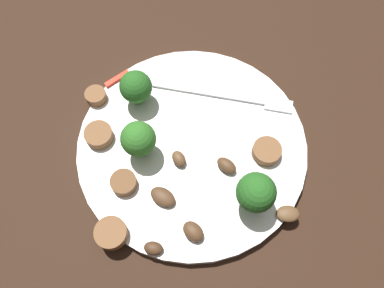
% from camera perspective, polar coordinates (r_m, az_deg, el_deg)
% --- Properties ---
extents(ground_plane, '(1.40, 1.40, 0.00)m').
position_cam_1_polar(ground_plane, '(0.47, 0.00, -0.71)').
color(ground_plane, black).
extents(plate, '(0.28, 0.28, 0.01)m').
position_cam_1_polar(plate, '(0.47, 0.00, -0.36)').
color(plate, white).
rests_on(plate, ground_plane).
extents(fork, '(0.17, 0.07, 0.00)m').
position_cam_1_polar(fork, '(0.49, 6.07, 6.90)').
color(fork, silver).
rests_on(fork, plate).
extents(broccoli_floret_0, '(0.04, 0.04, 0.05)m').
position_cam_1_polar(broccoli_floret_0, '(0.46, -8.38, 8.41)').
color(broccoli_floret_0, '#296420').
rests_on(broccoli_floret_0, plate).
extents(broccoli_floret_1, '(0.04, 0.04, 0.06)m').
position_cam_1_polar(broccoli_floret_1, '(0.43, -7.98, 0.45)').
color(broccoli_floret_1, '#347525').
rests_on(broccoli_floret_1, plate).
extents(broccoli_floret_2, '(0.04, 0.04, 0.06)m').
position_cam_1_polar(broccoli_floret_2, '(0.40, 9.53, -7.17)').
color(broccoli_floret_2, '#296420').
rests_on(broccoli_floret_2, plate).
extents(sausage_slice_0, '(0.04, 0.04, 0.01)m').
position_cam_1_polar(sausage_slice_0, '(0.47, -13.72, 1.31)').
color(sausage_slice_0, brown).
rests_on(sausage_slice_0, plate).
extents(sausage_slice_1, '(0.04, 0.04, 0.01)m').
position_cam_1_polar(sausage_slice_1, '(0.44, -10.14, -5.69)').
color(sausage_slice_1, brown).
rests_on(sausage_slice_1, plate).
extents(sausage_slice_2, '(0.05, 0.05, 0.01)m').
position_cam_1_polar(sausage_slice_2, '(0.46, 11.06, -1.07)').
color(sausage_slice_2, brown).
rests_on(sausage_slice_2, plate).
extents(sausage_slice_3, '(0.05, 0.05, 0.01)m').
position_cam_1_polar(sausage_slice_3, '(0.43, -11.95, -12.88)').
color(sausage_slice_3, brown).
rests_on(sausage_slice_3, plate).
extents(sausage_slice_4, '(0.04, 0.04, 0.01)m').
position_cam_1_polar(sausage_slice_4, '(0.50, -14.13, 6.96)').
color(sausage_slice_4, brown).
rests_on(sausage_slice_4, plate).
extents(mushroom_0, '(0.03, 0.02, 0.01)m').
position_cam_1_polar(mushroom_0, '(0.44, 14.12, -10.06)').
color(mushroom_0, brown).
rests_on(mushroom_0, plate).
extents(mushroom_1, '(0.03, 0.03, 0.01)m').
position_cam_1_polar(mushroom_1, '(0.42, 0.19, -12.91)').
color(mushroom_1, '#4C331E').
rests_on(mushroom_1, plate).
extents(mushroom_2, '(0.03, 0.03, 0.01)m').
position_cam_1_polar(mushroom_2, '(0.44, 5.18, -3.21)').
color(mushroom_2, '#4C331E').
rests_on(mushroom_2, plate).
extents(mushroom_3, '(0.02, 0.02, 0.01)m').
position_cam_1_polar(mushroom_3, '(0.44, -1.98, -2.19)').
color(mushroom_3, brown).
rests_on(mushroom_3, plate).
extents(mushroom_4, '(0.02, 0.02, 0.01)m').
position_cam_1_polar(mushroom_4, '(0.42, -5.77, -15.21)').
color(mushroom_4, '#422B19').
rests_on(mushroom_4, plate).
extents(mushroom_5, '(0.04, 0.04, 0.01)m').
position_cam_1_polar(mushroom_5, '(0.43, -4.37, -7.86)').
color(mushroom_5, '#4C331E').
rests_on(mushroom_5, plate).
extents(pepper_strip_0, '(0.03, 0.02, 0.00)m').
position_cam_1_polar(pepper_strip_0, '(0.51, -11.10, 9.53)').
color(pepper_strip_0, red).
rests_on(pepper_strip_0, plate).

